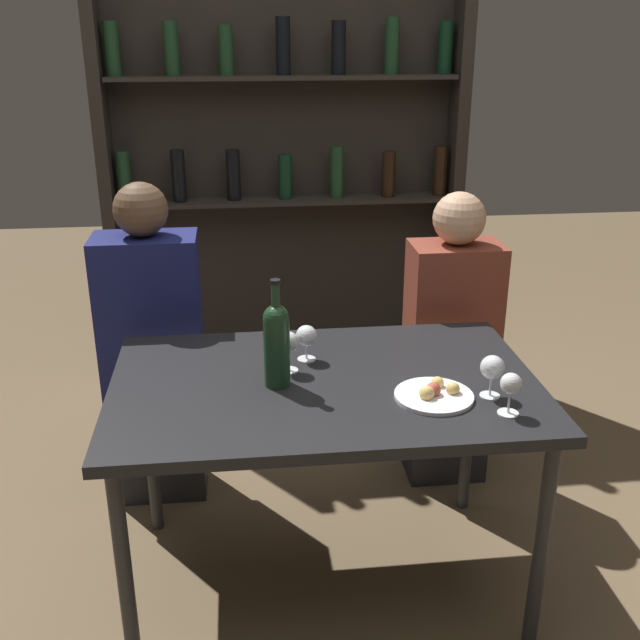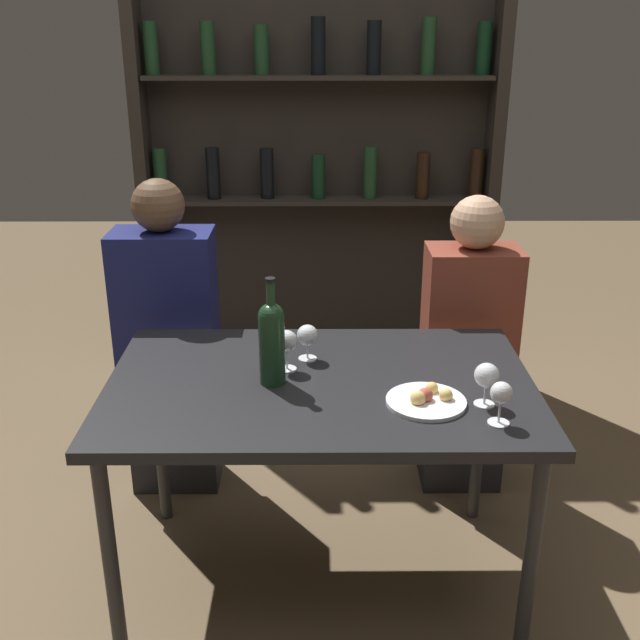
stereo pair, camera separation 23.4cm
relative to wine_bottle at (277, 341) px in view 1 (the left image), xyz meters
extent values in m
plane|color=brown|center=(0.14, 0.01, -0.90)|extent=(10.00, 10.00, 0.00)
cube|color=black|center=(0.14, 0.01, -0.16)|extent=(1.30, 0.83, 0.04)
cylinder|color=#2D2D30|center=(-0.45, -0.34, -0.54)|extent=(0.04, 0.04, 0.72)
cylinder|color=#2D2D30|center=(0.74, -0.34, -0.54)|extent=(0.04, 0.04, 0.72)
cylinder|color=#2D2D30|center=(-0.45, 0.37, -0.54)|extent=(0.04, 0.04, 0.72)
cylinder|color=#2D2D30|center=(0.74, 0.37, -0.54)|extent=(0.04, 0.04, 0.72)
cube|color=#28231E|center=(0.14, 1.76, 0.24)|extent=(1.72, 0.02, 2.28)
cube|color=#28231E|center=(-0.72, 1.66, 0.24)|extent=(0.06, 0.18, 2.28)
cube|color=#28231E|center=(1.01, 1.66, 0.24)|extent=(0.06, 0.18, 2.28)
cube|color=#28231E|center=(0.14, 1.66, 0.05)|extent=(1.64, 0.18, 0.02)
cylinder|color=#19381E|center=(-0.64, 1.66, 0.18)|extent=(0.07, 0.07, 0.25)
cylinder|color=black|center=(-0.37, 1.65, 0.19)|extent=(0.07, 0.07, 0.25)
cylinder|color=black|center=(-0.11, 1.66, 0.18)|extent=(0.07, 0.07, 0.24)
cylinder|color=black|center=(0.14, 1.65, 0.17)|extent=(0.07, 0.07, 0.22)
cylinder|color=#19381E|center=(0.40, 1.65, 0.19)|extent=(0.07, 0.07, 0.25)
cylinder|color=black|center=(0.66, 1.65, 0.17)|extent=(0.07, 0.07, 0.23)
cylinder|color=black|center=(0.93, 1.65, 0.18)|extent=(0.07, 0.07, 0.25)
cube|color=#28231E|center=(0.14, 1.66, 0.64)|extent=(1.64, 0.18, 0.02)
cylinder|color=#19381E|center=(-0.63, 1.65, 0.77)|extent=(0.07, 0.07, 0.24)
cylinder|color=#19381E|center=(-0.37, 1.65, 0.77)|extent=(0.07, 0.07, 0.24)
cylinder|color=#19381E|center=(-0.12, 1.66, 0.76)|extent=(0.07, 0.07, 0.22)
cylinder|color=black|center=(0.14, 1.65, 0.78)|extent=(0.07, 0.07, 0.26)
cylinder|color=black|center=(0.40, 1.65, 0.77)|extent=(0.07, 0.07, 0.24)
cylinder|color=#19381E|center=(0.66, 1.66, 0.78)|extent=(0.07, 0.07, 0.25)
cylinder|color=black|center=(0.92, 1.66, 0.77)|extent=(0.07, 0.07, 0.24)
cylinder|color=#19381E|center=(0.00, 0.00, -0.03)|extent=(0.08, 0.08, 0.22)
sphere|color=#19381E|center=(0.00, 0.00, 0.07)|extent=(0.08, 0.08, 0.08)
cylinder|color=#19381E|center=(0.00, 0.00, 0.13)|extent=(0.03, 0.03, 0.11)
cylinder|color=black|center=(0.00, 0.00, 0.19)|extent=(0.03, 0.03, 0.01)
cylinder|color=silver|center=(0.63, -0.26, -0.14)|extent=(0.06, 0.06, 0.00)
cylinder|color=silver|center=(0.63, -0.26, -0.10)|extent=(0.01, 0.01, 0.07)
sphere|color=silver|center=(0.63, -0.26, -0.05)|extent=(0.06, 0.06, 0.06)
cylinder|color=silver|center=(0.61, -0.15, -0.14)|extent=(0.06, 0.06, 0.00)
cylinder|color=silver|center=(0.61, -0.15, -0.10)|extent=(0.01, 0.01, 0.07)
sphere|color=silver|center=(0.61, -0.15, -0.05)|extent=(0.07, 0.07, 0.07)
cylinder|color=silver|center=(0.10, 0.17, -0.14)|extent=(0.06, 0.06, 0.00)
cylinder|color=silver|center=(0.10, 0.17, -0.11)|extent=(0.01, 0.01, 0.06)
sphere|color=silver|center=(0.10, 0.17, -0.06)|extent=(0.07, 0.07, 0.07)
cylinder|color=silver|center=(0.04, 0.09, -0.14)|extent=(0.06, 0.06, 0.00)
cylinder|color=silver|center=(0.04, 0.09, -0.10)|extent=(0.01, 0.01, 0.08)
sphere|color=silver|center=(0.04, 0.09, -0.04)|extent=(0.07, 0.07, 0.07)
cylinder|color=white|center=(0.45, -0.14, -0.14)|extent=(0.23, 0.23, 0.01)
sphere|color=#E5BC66|center=(0.50, -0.14, -0.12)|extent=(0.04, 0.04, 0.04)
sphere|color=#E5BC66|center=(0.42, -0.16, -0.12)|extent=(0.05, 0.05, 0.05)
sphere|color=#E5BC66|center=(0.47, -0.09, -0.12)|extent=(0.04, 0.04, 0.04)
sphere|color=#B74C3D|center=(0.44, -0.14, -0.12)|extent=(0.04, 0.04, 0.04)
cube|color=#26262B|center=(-0.44, 0.62, -0.67)|extent=(0.34, 0.22, 0.45)
cube|color=navy|center=(-0.44, 0.62, -0.14)|extent=(0.38, 0.22, 0.61)
sphere|color=brown|center=(-0.44, 0.62, 0.26)|extent=(0.19, 0.19, 0.19)
cube|color=#26262B|center=(0.72, 0.62, -0.67)|extent=(0.31, 0.22, 0.45)
cube|color=brown|center=(0.72, 0.62, -0.18)|extent=(0.35, 0.22, 0.55)
sphere|color=tan|center=(0.72, 0.62, 0.20)|extent=(0.20, 0.20, 0.20)
camera|label=1|loc=(-0.10, -2.03, 0.87)|focal=42.00mm
camera|label=2|loc=(0.13, -2.05, 0.87)|focal=42.00mm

